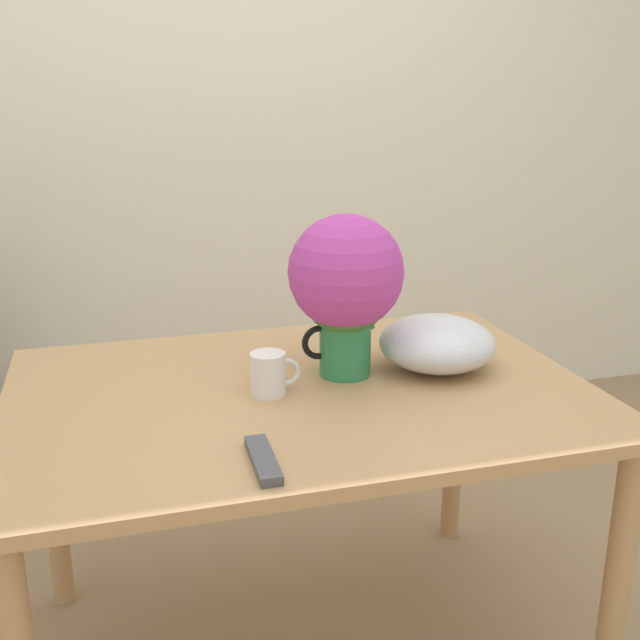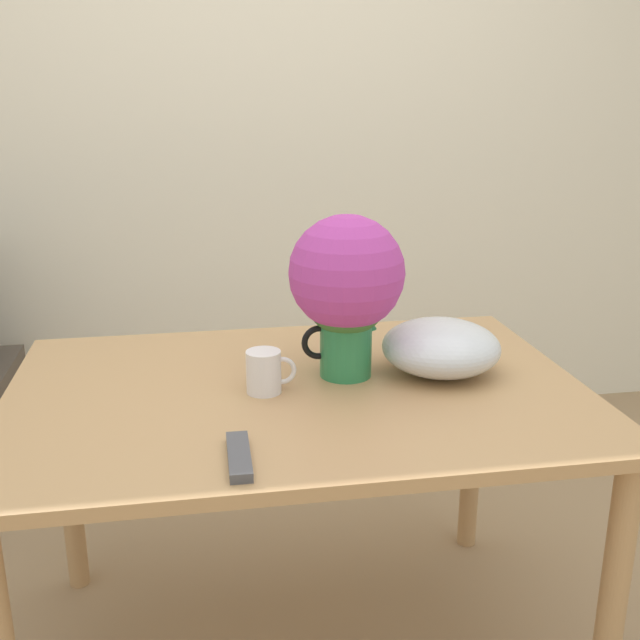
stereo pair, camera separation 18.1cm
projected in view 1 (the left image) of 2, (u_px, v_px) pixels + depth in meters
wall_back at (226, 128)px, 3.05m from camera, size 8.00×0.05×2.60m
table at (301, 425)px, 1.81m from camera, size 1.37×0.95×0.77m
flower_vase at (346, 284)px, 1.80m from camera, size 0.28×0.28×0.40m
coffee_mug at (269, 374)px, 1.73m from camera, size 0.12×0.08×0.10m
white_bowl at (437, 343)px, 1.89m from camera, size 0.29×0.29×0.13m
remote_control at (263, 460)px, 1.42m from camera, size 0.05×0.18×0.02m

